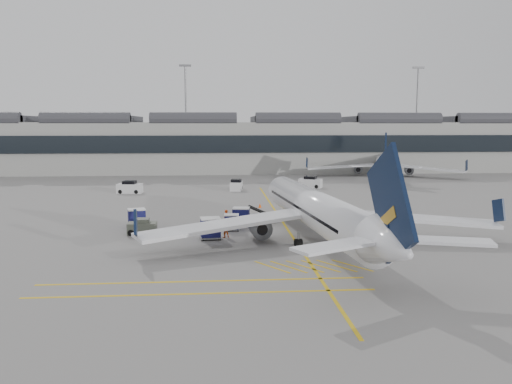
{
  "coord_description": "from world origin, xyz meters",
  "views": [
    {
      "loc": [
        3.14,
        -42.58,
        10.41
      ],
      "look_at": [
        6.71,
        5.05,
        4.0
      ],
      "focal_mm": 35.0,
      "sensor_mm": 36.0,
      "label": 1
    }
  ],
  "objects": [
    {
      "name": "apron_markings",
      "position": [
        10.0,
        10.0,
        0.01
      ],
      "size": [
        0.25,
        60.0,
        0.01
      ],
      "primitive_type": "cube",
      "color": "gold",
      "rests_on": "ground"
    },
    {
      "name": "ground",
      "position": [
        0.0,
        0.0,
        0.0
      ],
      "size": [
        220.0,
        220.0,
        0.0
      ],
      "primitive_type": "plane",
      "color": "gray",
      "rests_on": "ground"
    },
    {
      "name": "pushback_tug",
      "position": [
        -4.26,
        5.15,
        0.67
      ],
      "size": [
        2.76,
        1.75,
        1.52
      ],
      "rotation": [
        0.0,
        0.0,
        0.03
      ],
      "color": "#54594B",
      "rests_on": "ground"
    },
    {
      "name": "ramp_agent_a",
      "position": [
        3.89,
        7.57,
        0.93
      ],
      "size": [
        0.8,
        0.7,
        1.85
      ],
      "primitive_type": "imported",
      "rotation": [
        0.0,
        0.0,
        0.46
      ],
      "color": "red",
      "rests_on": "ground"
    },
    {
      "name": "light_masts",
      "position": [
        -1.67,
        86.0,
        14.49
      ],
      "size": [
        113.0,
        0.6,
        25.45
      ],
      "color": "slate",
      "rests_on": "ground"
    },
    {
      "name": "baggage_cart_d",
      "position": [
        -5.29,
        8.4,
        1.03
      ],
      "size": [
        2.15,
        1.92,
        1.93
      ],
      "rotation": [
        0.0,
        0.0,
        0.26
      ],
      "color": "gray",
      "rests_on": "ground"
    },
    {
      "name": "baggage_cart_a",
      "position": [
        5.41,
        8.45,
        1.03
      ],
      "size": [
        2.04,
        1.77,
        1.92
      ],
      "rotation": [
        0.0,
        0.0,
        -0.16
      ],
      "color": "gray",
      "rests_on": "ground"
    },
    {
      "name": "belt_loader",
      "position": [
        6.81,
        11.02,
        0.5
      ],
      "size": [
        4.29,
        2.12,
        1.7
      ],
      "rotation": [
        0.0,
        0.0,
        -0.24
      ],
      "color": "silver",
      "rests_on": "ground"
    },
    {
      "name": "terminal",
      "position": [
        0.0,
        71.93,
        6.14
      ],
      "size": [
        200.0,
        20.45,
        12.4
      ],
      "color": "#9E9E99",
      "rests_on": "ground"
    },
    {
      "name": "ramp_agent_b",
      "position": [
        3.65,
        3.14,
        0.83
      ],
      "size": [
        0.97,
        0.86,
        1.65
      ],
      "primitive_type": "imported",
      "rotation": [
        0.0,
        0.0,
        3.49
      ],
      "color": "#F8600D",
      "rests_on": "ground"
    },
    {
      "name": "safety_cone_engine",
      "position": [
        14.32,
        2.7,
        0.28
      ],
      "size": [
        0.41,
        0.41,
        0.56
      ],
      "primitive_type": "cone",
      "color": "#F24C0A",
      "rests_on": "ground"
    },
    {
      "name": "safety_cone_nose",
      "position": [
        8.31,
        19.74,
        0.29
      ],
      "size": [
        0.41,
        0.41,
        0.57
      ],
      "primitive_type": "cone",
      "color": "#F24C0A",
      "rests_on": "ground"
    },
    {
      "name": "baggage_cart_b",
      "position": [
        4.36,
        6.21,
        0.87
      ],
      "size": [
        1.58,
        1.32,
        1.63
      ],
      "rotation": [
        0.0,
        0.0,
        -0.03
      ],
      "color": "gray",
      "rests_on": "ground"
    },
    {
      "name": "service_van_mid",
      "position": [
        5.94,
        37.07,
        0.8
      ],
      "size": [
        2.22,
        3.7,
        1.79
      ],
      "rotation": [
        0.0,
        0.0,
        1.43
      ],
      "color": "silver",
      "rests_on": "ground"
    },
    {
      "name": "baggage_cart_c",
      "position": [
        2.32,
        2.5,
        1.08
      ],
      "size": [
        2.08,
        1.78,
        2.01
      ],
      "rotation": [
        0.0,
        0.0,
        0.12
      ],
      "color": "gray",
      "rests_on": "ground"
    },
    {
      "name": "service_van_left",
      "position": [
        -10.61,
        34.97,
        0.85
      ],
      "size": [
        3.91,
        2.29,
        1.91
      ],
      "rotation": [
        0.0,
        0.0,
        -0.12
      ],
      "color": "silver",
      "rests_on": "ground"
    },
    {
      "name": "airliner_main",
      "position": [
        11.97,
        0.81,
        2.77
      ],
      "size": [
        32.27,
        35.42,
        9.42
      ],
      "rotation": [
        0.0,
        0.0,
        0.1
      ],
      "color": "white",
      "rests_on": "ground"
    },
    {
      "name": "airliner_far",
      "position": [
        36.65,
        56.5,
        2.69
      ],
      "size": [
        29.99,
        33.27,
        9.14
      ],
      "rotation": [
        0.0,
        0.0,
        -0.31
      ],
      "color": "white",
      "rests_on": "ground"
    },
    {
      "name": "service_van_right",
      "position": [
        18.49,
        39.77,
        0.86
      ],
      "size": [
        4.2,
        3.26,
        1.93
      ],
      "rotation": [
        0.0,
        0.0,
        -0.42
      ],
      "color": "silver",
      "rests_on": "ground"
    }
  ]
}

